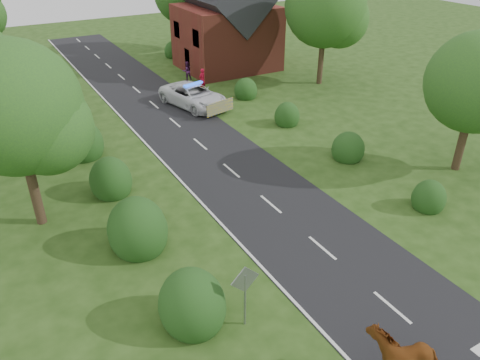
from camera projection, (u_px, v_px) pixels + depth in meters
ground at (392, 308)px, 16.87m from camera, size 120.00×120.00×0.00m
road at (207, 150)px, 28.19m from camera, size 6.00×70.00×0.02m
road_markings at (198, 170)px, 25.92m from camera, size 4.96×70.00×0.01m
hedgerow_left at (116, 192)px, 22.51m from camera, size 2.75×50.41×3.00m
hedgerow_right at (334, 142)px, 27.92m from camera, size 2.10×45.78×2.10m
tree_left_a at (22, 113)px, 18.97m from camera, size 5.74×5.60×8.38m
tree_right_b at (329, 10)px, 36.62m from camera, size 6.56×6.40×9.40m
road_sign at (245, 288)px, 15.40m from camera, size 1.06×0.08×2.53m
house at (227, 26)px, 41.76m from camera, size 8.00×7.40×9.17m
cow at (402, 356)px, 13.97m from camera, size 2.70×2.10×1.70m
police_van at (194, 96)px, 34.34m from camera, size 3.98×6.30×1.76m
pedestrian_red at (202, 80)px, 37.49m from camera, size 0.77×0.65×1.78m
pedestrian_purple at (187, 71)px, 39.92m from camera, size 0.81×0.65×1.61m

